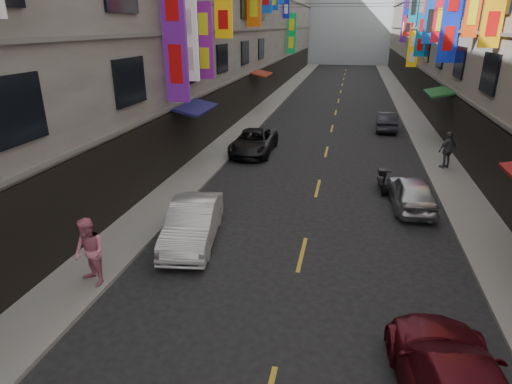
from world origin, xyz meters
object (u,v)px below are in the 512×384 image
at_px(scooter_far_right, 382,180).
at_px(car_left_far, 254,142).
at_px(car_left_mid, 193,223).
at_px(car_right_mid, 411,192).
at_px(pedestrian_lfar, 89,252).
at_px(pedestrian_rfar, 448,150).
at_px(car_right_far, 387,121).

bearing_deg(scooter_far_right, car_left_far, -36.71).
relative_size(car_left_mid, car_right_mid, 1.11).
height_order(pedestrian_lfar, pedestrian_rfar, pedestrian_lfar).
xyz_separation_m(car_left_mid, car_left_far, (-0.37, 10.79, -0.05)).
bearing_deg(car_left_mid, pedestrian_lfar, -128.86).
relative_size(scooter_far_right, car_left_mid, 0.43).
xyz_separation_m(car_left_far, car_right_mid, (7.73, -6.19, 0.00)).
height_order(scooter_far_right, car_right_far, car_right_far).
relative_size(car_right_mid, car_right_far, 1.00).
relative_size(pedestrian_lfar, pedestrian_rfar, 1.06).
bearing_deg(car_right_mid, car_left_far, -43.06).
bearing_deg(scooter_far_right, car_left_mid, 41.64).
height_order(car_right_mid, pedestrian_lfar, pedestrian_lfar).
distance_m(car_right_mid, pedestrian_rfar, 5.75).
bearing_deg(pedestrian_lfar, scooter_far_right, 78.99).
bearing_deg(pedestrian_rfar, scooter_far_right, 13.82).
xyz_separation_m(scooter_far_right, car_left_far, (-6.74, 4.47, 0.20)).
height_order(scooter_far_right, pedestrian_rfar, pedestrian_rfar).
bearing_deg(pedestrian_rfar, car_right_mid, 33.06).
height_order(car_left_mid, car_left_far, car_left_mid).
xyz_separation_m(scooter_far_right, car_left_mid, (-6.37, -6.32, 0.25)).
height_order(car_left_far, car_right_far, car_left_far).
relative_size(car_left_mid, car_left_far, 0.91).
bearing_deg(scooter_far_right, car_right_far, -97.50).
xyz_separation_m(car_right_far, pedestrian_lfar, (-9.04, -21.34, 0.46)).
distance_m(car_right_far, pedestrian_rfar, 8.69).
relative_size(car_right_far, pedestrian_rfar, 2.09).
xyz_separation_m(scooter_far_right, car_right_mid, (0.99, -1.72, 0.20)).
bearing_deg(car_right_mid, pedestrian_lfar, 35.79).
bearing_deg(scooter_far_right, car_right_mid, 116.78).
bearing_deg(car_left_mid, car_right_far, 59.08).
bearing_deg(car_right_mid, pedestrian_rfar, -117.44).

